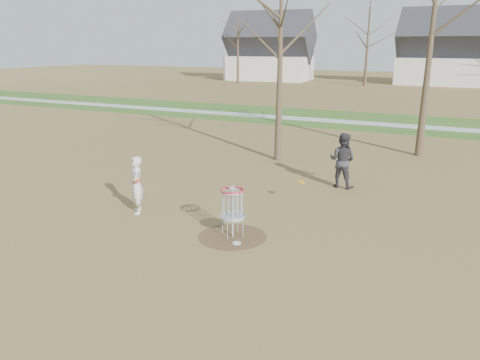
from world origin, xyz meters
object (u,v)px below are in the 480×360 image
(player_throwing, at_px, (342,160))
(disc_grounded, at_px, (237,243))
(disc_golf_basket, at_px, (232,204))
(player_standing, at_px, (136,185))

(player_throwing, height_order, disc_grounded, player_throwing)
(player_throwing, distance_m, disc_grounded, 6.21)
(disc_grounded, distance_m, disc_golf_basket, 1.01)
(player_standing, distance_m, player_throwing, 7.16)
(player_throwing, bearing_deg, disc_grounded, 84.87)
(disc_golf_basket, bearing_deg, player_throwing, 75.31)
(player_standing, xyz_separation_m, disc_grounded, (3.67, -0.77, -0.84))
(player_standing, distance_m, disc_grounded, 3.84)
(player_throwing, distance_m, disc_golf_basket, 5.85)
(disc_grounded, bearing_deg, player_standing, 168.20)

